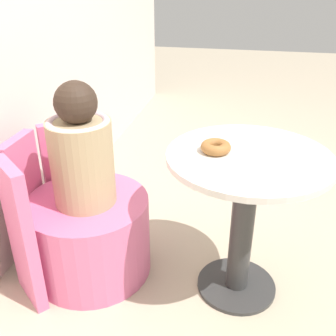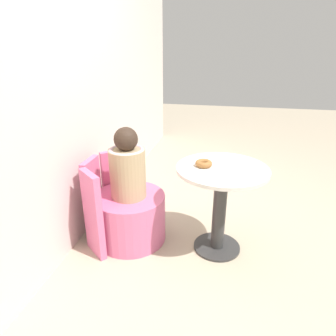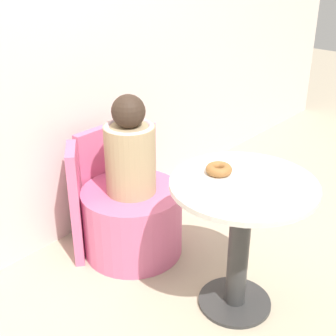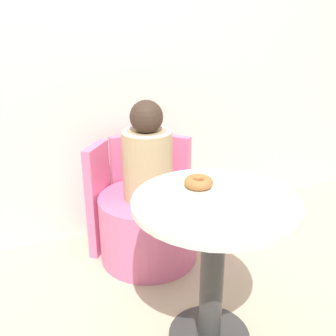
{
  "view_description": "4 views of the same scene",
  "coord_description": "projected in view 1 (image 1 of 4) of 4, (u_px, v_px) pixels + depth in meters",
  "views": [
    {
      "loc": [
        -1.35,
        0.02,
        1.32
      ],
      "look_at": [
        0.02,
        0.32,
        0.6
      ],
      "focal_mm": 42.0,
      "sensor_mm": 36.0,
      "label": 1
    },
    {
      "loc": [
        -1.91,
        -0.03,
        1.47
      ],
      "look_at": [
        0.09,
        0.4,
        0.62
      ],
      "focal_mm": 32.0,
      "sensor_mm": 36.0,
      "label": 2
    },
    {
      "loc": [
        -1.5,
        -0.94,
        1.62
      ],
      "look_at": [
        -0.02,
        0.38,
        0.65
      ],
      "focal_mm": 50.0,
      "sensor_mm": 36.0,
      "label": 3
    },
    {
      "loc": [
        -0.66,
        -1.16,
        1.34
      ],
      "look_at": [
        0.01,
        0.35,
        0.69
      ],
      "focal_mm": 42.0,
      "sensor_mm": 36.0,
      "label": 4
    }
  ],
  "objects": [
    {
      "name": "ground_plane",
      "position": [
        235.0,
        295.0,
        1.78
      ],
      "size": [
        12.0,
        12.0,
        0.0
      ],
      "primitive_type": "plane",
      "color": "#B7A88E"
    },
    {
      "name": "booth_backrest",
      "position": [
        41.0,
        205.0,
        1.83
      ],
      "size": [
        0.66,
        0.24,
        0.66
      ],
      "color": "#DB6693",
      "rests_on": "ground_plane"
    },
    {
      "name": "donut",
      "position": [
        216.0,
        147.0,
        1.53
      ],
      "size": [
        0.12,
        0.12,
        0.04
      ],
      "color": "#9E6633",
      "rests_on": "round_table"
    },
    {
      "name": "round_table",
      "position": [
        246.0,
        198.0,
        1.6
      ],
      "size": [
        0.65,
        0.65,
        0.68
      ],
      "color": "#333333",
      "rests_on": "ground_plane"
    },
    {
      "name": "tub_chair",
      "position": [
        90.0,
        235.0,
        1.85
      ],
      "size": [
        0.56,
        0.56,
        0.39
      ],
      "color": "#DB6693",
      "rests_on": "ground_plane"
    },
    {
      "name": "child_figure",
      "position": [
        81.0,
        151.0,
        1.65
      ],
      "size": [
        0.27,
        0.27,
        0.54
      ],
      "color": "tan",
      "rests_on": "tub_chair"
    }
  ]
}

